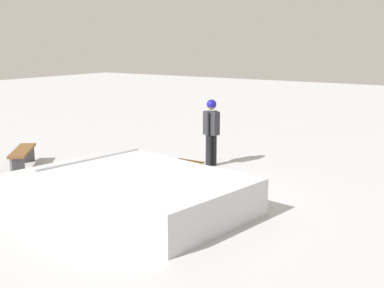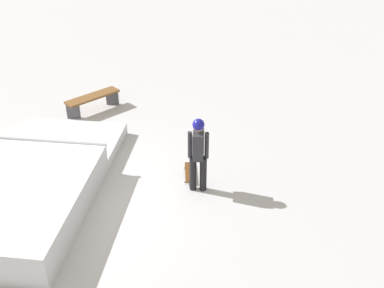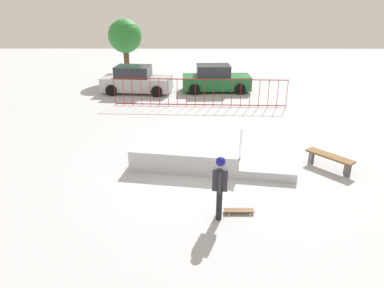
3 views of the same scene
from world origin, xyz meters
TOP-DOWN VIEW (x-y plane):
  - ground_plane at (0.00, 0.00)m, footprint 60.00×60.00m
  - skate_ramp at (0.01, 0.67)m, footprint 5.73×3.37m
  - skater at (0.37, -2.85)m, footprint 0.40×0.44m
  - skateboard at (0.92, -2.67)m, footprint 0.80×0.27m
  - park_bench at (4.24, 0.01)m, footprint 1.36×1.47m

SIDE VIEW (x-z plane):
  - ground_plane at x=0.00m, z-range 0.00..0.00m
  - skateboard at x=0.92m, z-range 0.03..0.12m
  - skate_ramp at x=0.01m, z-range -0.05..0.69m
  - park_bench at x=4.24m, z-range 0.12..0.60m
  - skater at x=0.37m, z-range 0.14..1.87m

